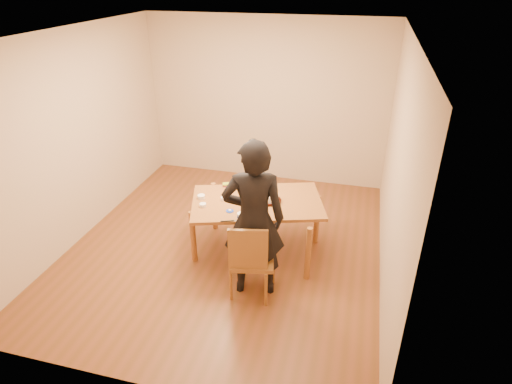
% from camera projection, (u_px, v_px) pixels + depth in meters
% --- Properties ---
extents(room_shell, '(4.00, 4.50, 2.70)m').
position_uv_depth(room_shell, '(231.00, 143.00, 5.41)').
color(room_shell, brown).
rests_on(room_shell, ground).
extents(dining_table, '(1.81, 1.39, 0.04)m').
position_uv_depth(dining_table, '(257.00, 202.00, 5.31)').
color(dining_table, brown).
rests_on(dining_table, floor).
extents(dining_chair, '(0.55, 0.55, 0.04)m').
position_uv_depth(dining_chair, '(253.00, 259.00, 4.74)').
color(dining_chair, brown).
rests_on(dining_chair, floor).
extents(cake_plate, '(0.28, 0.28, 0.02)m').
position_uv_depth(cake_plate, '(270.00, 200.00, 5.29)').
color(cake_plate, red).
rests_on(cake_plate, dining_table).
extents(cake, '(0.22, 0.22, 0.07)m').
position_uv_depth(cake, '(270.00, 197.00, 5.27)').
color(cake, white).
rests_on(cake, cake_plate).
extents(frosting_dome, '(0.21, 0.21, 0.03)m').
position_uv_depth(frosting_dome, '(270.00, 194.00, 5.24)').
color(frosting_dome, white).
rests_on(frosting_dome, cake).
extents(frosting_tub, '(0.09, 0.09, 0.08)m').
position_uv_depth(frosting_tub, '(241.00, 216.00, 4.89)').
color(frosting_tub, white).
rests_on(frosting_tub, dining_table).
extents(frosting_lid, '(0.09, 0.09, 0.01)m').
position_uv_depth(frosting_lid, '(230.00, 211.00, 5.07)').
color(frosting_lid, '#1935A8').
rests_on(frosting_lid, dining_table).
extents(frosting_dollop, '(0.04, 0.04, 0.02)m').
position_uv_depth(frosting_dollop, '(230.00, 210.00, 5.06)').
color(frosting_dollop, white).
rests_on(frosting_dollop, frosting_lid).
extents(ramekin_green, '(0.08, 0.08, 0.04)m').
position_uv_depth(ramekin_green, '(203.00, 205.00, 5.17)').
color(ramekin_green, white).
rests_on(ramekin_green, dining_table).
extents(ramekin_yellow, '(0.08, 0.08, 0.04)m').
position_uv_depth(ramekin_yellow, '(224.00, 198.00, 5.31)').
color(ramekin_yellow, white).
rests_on(ramekin_yellow, dining_table).
extents(ramekin_multi, '(0.09, 0.09, 0.04)m').
position_uv_depth(ramekin_multi, '(201.00, 197.00, 5.35)').
color(ramekin_multi, white).
rests_on(ramekin_multi, dining_table).
extents(candy_box_pink, '(0.13, 0.08, 0.02)m').
position_uv_depth(candy_box_pink, '(228.00, 186.00, 5.65)').
color(candy_box_pink, '#E23595').
rests_on(candy_box_pink, dining_table).
extents(candy_box_green, '(0.16, 0.12, 0.02)m').
position_uv_depth(candy_box_green, '(228.00, 184.00, 5.64)').
color(candy_box_green, '#33981C').
rests_on(candy_box_green, candy_box_pink).
extents(spatula, '(0.16, 0.07, 0.01)m').
position_uv_depth(spatula, '(228.00, 221.00, 4.87)').
color(spatula, black).
rests_on(spatula, dining_table).
extents(person, '(0.76, 0.59, 1.85)m').
position_uv_depth(person, '(254.00, 220.00, 4.56)').
color(person, black).
rests_on(person, floor).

